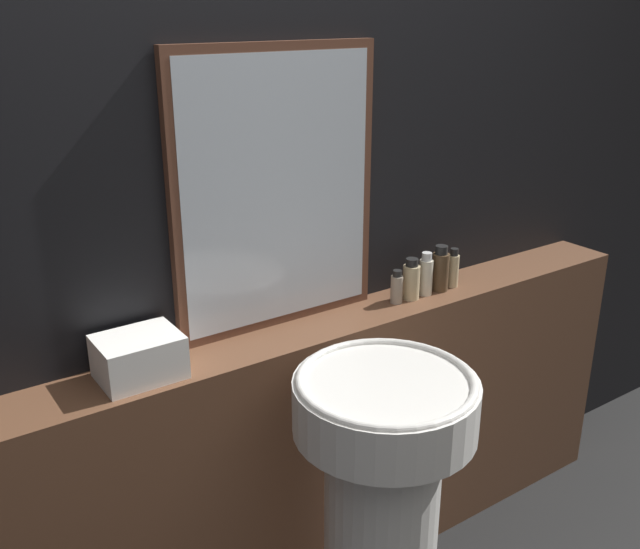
% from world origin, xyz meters
% --- Properties ---
extents(wall_back, '(8.00, 0.06, 2.50)m').
position_xyz_m(wall_back, '(0.00, 1.37, 1.25)').
color(wall_back, black).
rests_on(wall_back, ground_plane).
extents(vanity_counter, '(2.80, 0.21, 0.92)m').
position_xyz_m(vanity_counter, '(0.00, 1.23, 0.46)').
color(vanity_counter, brown).
rests_on(vanity_counter, ground_plane).
extents(pedestal_sink, '(0.47, 0.47, 0.94)m').
position_xyz_m(pedestal_sink, '(0.08, 0.84, 0.55)').
color(pedestal_sink, silver).
rests_on(pedestal_sink, ground_plane).
extents(mirror, '(0.64, 0.03, 0.79)m').
position_xyz_m(mirror, '(0.07, 1.32, 1.31)').
color(mirror, '#563323').
rests_on(mirror, vanity_counter).
extents(towel_stack, '(0.20, 0.16, 0.11)m').
position_xyz_m(towel_stack, '(-0.40, 1.23, 0.97)').
color(towel_stack, white).
rests_on(towel_stack, vanity_counter).
extents(shampoo_bottle, '(0.04, 0.04, 0.11)m').
position_xyz_m(shampoo_bottle, '(0.44, 1.23, 0.97)').
color(shampoo_bottle, gray).
rests_on(shampoo_bottle, vanity_counter).
extents(conditioner_bottle, '(0.05, 0.05, 0.13)m').
position_xyz_m(conditioner_bottle, '(0.50, 1.23, 0.98)').
color(conditioner_bottle, '#C6B284').
rests_on(conditioner_bottle, vanity_counter).
extents(lotion_bottle, '(0.04, 0.04, 0.14)m').
position_xyz_m(lotion_bottle, '(0.57, 1.23, 0.98)').
color(lotion_bottle, beige).
rests_on(lotion_bottle, vanity_counter).
extents(body_wash_bottle, '(0.06, 0.06, 0.15)m').
position_xyz_m(body_wash_bottle, '(0.63, 1.23, 0.99)').
color(body_wash_bottle, '#4C3823').
rests_on(body_wash_bottle, vanity_counter).
extents(hand_soap_bottle, '(0.04, 0.04, 0.13)m').
position_xyz_m(hand_soap_bottle, '(0.69, 1.23, 0.98)').
color(hand_soap_bottle, '#C6B284').
rests_on(hand_soap_bottle, vanity_counter).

